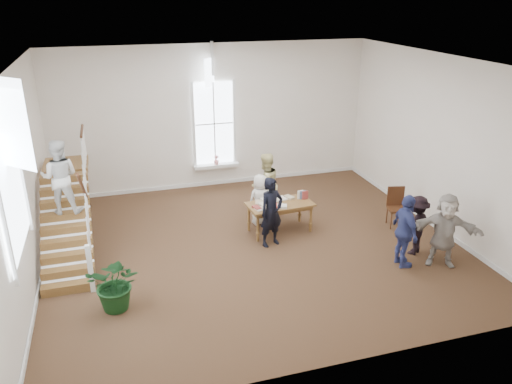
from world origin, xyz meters
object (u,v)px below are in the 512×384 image
object	(u,v)px
floor_plant	(116,284)
person_yellow	(265,185)
elderly_woman	(260,200)
library_table	(279,206)
woman_cluster_b	(416,225)
side_chair	(396,204)
woman_cluster_a	(405,231)
police_officer	(271,212)
woman_cluster_c	(445,230)

from	to	relation	value
floor_plant	person_yellow	bearing A→B (deg)	39.52
elderly_woman	floor_plant	distance (m)	4.89
library_table	woman_cluster_b	bearing A→B (deg)	-41.39
library_table	person_yellow	distance (m)	1.11
side_chair	elderly_woman	bearing A→B (deg)	175.35
floor_plant	woman_cluster_a	bearing A→B (deg)	-1.25
police_officer	side_chair	size ratio (longest dim) A/B	1.66
elderly_woman	woman_cluster_b	bearing A→B (deg)	129.70
library_table	woman_cluster_b	world-z (taller)	woman_cluster_b
woman_cluster_b	side_chair	xyz separation A→B (m)	(0.40, 1.53, -0.14)
police_officer	woman_cluster_b	distance (m)	3.48
woman_cluster_a	floor_plant	bearing A→B (deg)	94.23
person_yellow	woman_cluster_a	size ratio (longest dim) A/B	1.04
library_table	police_officer	xyz separation A→B (m)	(-0.42, -0.65, 0.17)
woman_cluster_a	side_chair	distance (m)	2.23
police_officer	elderly_woman	xyz separation A→B (m)	(0.10, 1.25, -0.19)
woman_cluster_b	side_chair	distance (m)	1.58
woman_cluster_c	woman_cluster_b	bearing A→B (deg)	143.04
person_yellow	woman_cluster_c	size ratio (longest dim) A/B	1.04
woman_cluster_b	floor_plant	world-z (taller)	woman_cluster_b
library_table	woman_cluster_c	size ratio (longest dim) A/B	1.01
floor_plant	side_chair	world-z (taller)	floor_plant
woman_cluster_a	woman_cluster_c	distance (m)	0.92
woman_cluster_c	floor_plant	world-z (taller)	woman_cluster_c
elderly_woman	side_chair	world-z (taller)	elderly_woman
woman_cluster_a	library_table	bearing A→B (deg)	46.37
side_chair	person_yellow	bearing A→B (deg)	166.21
library_table	floor_plant	size ratio (longest dim) A/B	1.53
woman_cluster_b	library_table	bearing A→B (deg)	-66.84
woman_cluster_c	side_chair	distance (m)	2.20
person_yellow	woman_cluster_c	distance (m)	4.89
library_table	elderly_woman	size ratio (longest dim) A/B	1.26
library_table	side_chair	distance (m)	3.21
woman_cluster_c	side_chair	size ratio (longest dim) A/B	1.64
police_officer	woman_cluster_c	size ratio (longest dim) A/B	1.01
person_yellow	woman_cluster_b	xyz separation A→B (m)	(2.79, -3.15, -0.17)
elderly_woman	woman_cluster_a	world-z (taller)	woman_cluster_a
person_yellow	floor_plant	world-z (taller)	person_yellow
elderly_woman	woman_cluster_b	distance (m)	4.07
elderly_woman	floor_plant	size ratio (longest dim) A/B	1.22
floor_plant	side_chair	size ratio (longest dim) A/B	1.08
woman_cluster_a	woman_cluster_c	world-z (taller)	woman_cluster_a
woman_cluster_a	person_yellow	bearing A→B (deg)	36.78
library_table	woman_cluster_a	size ratio (longest dim) A/B	1.00
elderly_woman	person_yellow	size ratio (longest dim) A/B	0.77
police_officer	elderly_woman	size ratio (longest dim) A/B	1.26
police_officer	elderly_woman	distance (m)	1.27
woman_cluster_c	floor_plant	xyz separation A→B (m)	(-7.28, 0.34, -0.30)
person_yellow	floor_plant	xyz separation A→B (m)	(-4.19, -3.46, -0.33)
woman_cluster_a	floor_plant	world-z (taller)	woman_cluster_a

